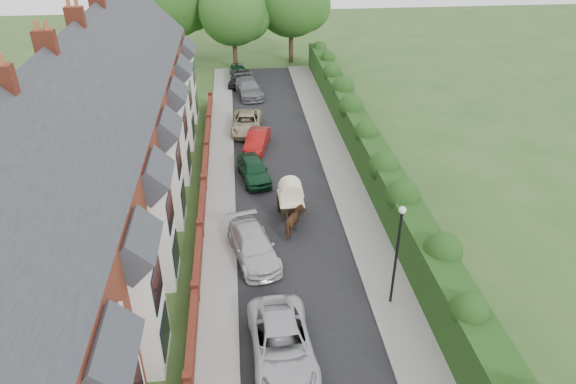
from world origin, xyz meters
The scene contains 22 objects.
ground centered at (0.00, 0.00, 0.00)m, with size 140.00×140.00×0.00m, color #2D4C1E.
road centered at (-0.50, 11.00, 0.01)m, with size 6.00×58.00×0.02m, color black.
pavement_hedge_side centered at (3.60, 11.00, 0.06)m, with size 2.20×58.00×0.12m, color gray.
pavement_house_side centered at (-4.35, 11.00, 0.06)m, with size 1.70×58.00×0.12m, color gray.
kerb_hedge_side centered at (2.55, 11.00, 0.07)m, with size 0.18×58.00×0.13m, color gray.
kerb_house_side centered at (-3.55, 11.00, 0.07)m, with size 0.18×58.00×0.13m, color gray.
hedge centered at (5.40, 11.00, 1.60)m, with size 2.10×58.00×2.85m.
terrace_row centered at (-10.87, 9.98, 4.47)m, with size 9.05×40.50×11.50m.
garden_wall_row centered at (-5.35, 10.00, 0.46)m, with size 0.35×40.35×1.10m.
lamppost centered at (3.40, 4.00, 3.30)m, with size 0.32×0.32×5.16m.
tree_far_left centered at (-2.65, 40.08, 5.71)m, with size 7.14×6.80×9.29m.
tree_far_right centered at (3.39, 42.08, 6.31)m, with size 7.98×7.60×10.31m.
car_silver_b centered at (-1.76, 1.40, 0.73)m, with size 2.42×5.25×1.46m, color silver.
car_white centered at (-2.60, 8.02, 0.69)m, with size 1.93×4.76×1.38m, color #BCBCBC.
car_green centered at (-2.20, 16.20, 0.70)m, with size 1.66×4.12×1.40m, color #10371E.
car_red centered at (-1.76, 20.77, 0.64)m, with size 1.36×3.90×1.28m, color maroon.
car_beige centered at (-2.40, 24.00, 0.67)m, with size 2.21×4.79×1.33m, color tan.
car_grey centered at (-1.95, 31.92, 0.73)m, with size 2.03×5.00×1.45m, color slate.
car_black centered at (-2.75, 35.00, 0.68)m, with size 1.61×4.01×1.37m, color black.
horse centered at (-0.30, 9.82, 0.75)m, with size 0.81×1.78×1.51m, color #50321D.
horse_cart centered at (-0.30, 11.75, 1.30)m, with size 1.42×3.15×2.27m.
car_extra_far centered at (-2.71, 36.89, 0.69)m, with size 1.63×4.06×1.38m, color black.
Camera 1 is at (-3.01, -12.90, 16.17)m, focal length 32.00 mm.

